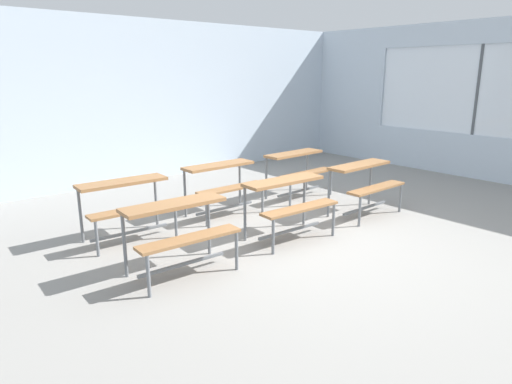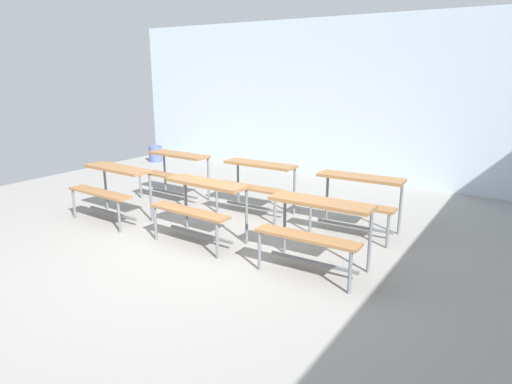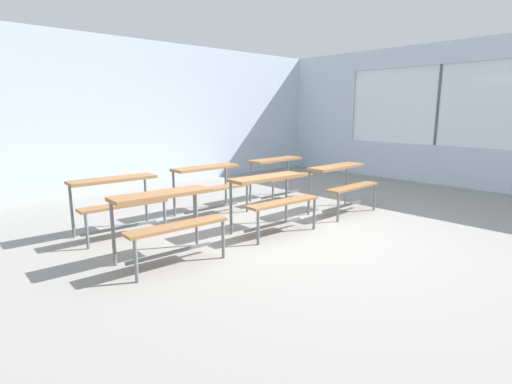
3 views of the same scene
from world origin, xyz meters
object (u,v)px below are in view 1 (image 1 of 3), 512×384
Objects in this scene: desk_bench_r0c2 at (365,177)px; desk_bench_r1c0 at (127,196)px; desk_bench_r1c1 at (223,177)px; desk_bench_r0c0 at (179,222)px; desk_bench_r1c2 at (298,164)px; desk_bench_r0c1 at (289,195)px.

desk_bench_r0c2 is 0.99× the size of desk_bench_r1c0.
desk_bench_r0c2 is 2.07m from desk_bench_r1c1.
desk_bench_r1c2 is at bearing 25.95° from desk_bench_r0c0.
desk_bench_r0c0 is at bearing -87.78° from desk_bench_r1c0.
desk_bench_r1c2 is (3.06, 0.06, 0.00)m from desk_bench_r1c0.
desk_bench_r0c2 is 1.31m from desk_bench_r1c2.
desk_bench_r0c0 and desk_bench_r0c2 have the same top height.
desk_bench_r0c1 is 1.01× the size of desk_bench_r1c2.
desk_bench_r0c1 is at bearing 178.89° from desk_bench_r0c2.
desk_bench_r0c0 and desk_bench_r1c0 have the same top height.
desk_bench_r1c1 is at bearing 139.36° from desk_bench_r0c2.
desk_bench_r0c1 is at bearing 3.33° from desk_bench_r0c0.
desk_bench_r0c0 is 1.00× the size of desk_bench_r1c0.
desk_bench_r1c0 and desk_bench_r1c2 have the same top height.
desk_bench_r0c1 is at bearing -87.39° from desk_bench_r1c1.
desk_bench_r0c1 is 2.01m from desk_bench_r1c0.
desk_bench_r0c0 is 1.26m from desk_bench_r1c0.
desk_bench_r0c2 is 1.00× the size of desk_bench_r1c1.
desk_bench_r0c1 is 1.32m from desk_bench_r1c1.
desk_bench_r0c1 and desk_bench_r0c2 have the same top height.
desk_bench_r0c0 is at bearing 179.39° from desk_bench_r0c2.
desk_bench_r0c2 is at bearing -19.52° from desk_bench_r1c0.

